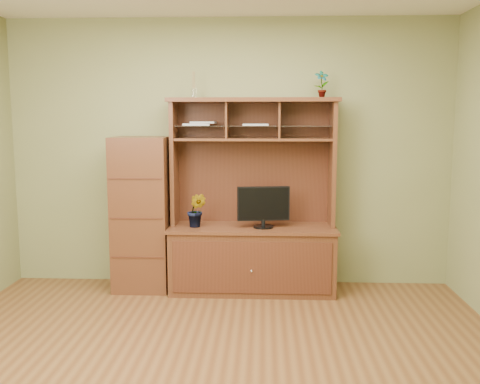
{
  "coord_description": "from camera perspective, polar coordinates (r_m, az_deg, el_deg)",
  "views": [
    {
      "loc": [
        0.35,
        -3.45,
        1.71
      ],
      "look_at": [
        0.15,
        1.2,
        1.06
      ],
      "focal_mm": 40.0,
      "sensor_mm": 36.0,
      "label": 1
    }
  ],
  "objects": [
    {
      "name": "room",
      "position": [
        3.49,
        -3.29,
        1.98
      ],
      "size": [
        4.54,
        4.04,
        2.74
      ],
      "color": "#5A3419",
      "rests_on": "ground"
    },
    {
      "name": "media_hutch",
      "position": [
        5.32,
        1.34,
        -4.98
      ],
      "size": [
        1.66,
        0.61,
        1.9
      ],
      "color": "#492615",
      "rests_on": "room"
    },
    {
      "name": "monitor",
      "position": [
        5.17,
        2.51,
        -1.52
      ],
      "size": [
        0.51,
        0.2,
        0.4
      ],
      "rotation": [
        0.0,
        0.0,
        0.16
      ],
      "color": "black",
      "rests_on": "media_hutch"
    },
    {
      "name": "orchid_plant",
      "position": [
        5.22,
        -4.65,
        -1.95
      ],
      "size": [
        0.21,
        0.18,
        0.33
      ],
      "primitive_type": "imported",
      "rotation": [
        0.0,
        0.0,
        -0.19
      ],
      "color": "#2E5F20",
      "rests_on": "media_hutch"
    },
    {
      "name": "top_plant",
      "position": [
        5.3,
        8.71,
        11.32
      ],
      "size": [
        0.15,
        0.11,
        0.26
      ],
      "primitive_type": "imported",
      "rotation": [
        0.0,
        0.0,
        0.15
      ],
      "color": "#3A6924",
      "rests_on": "media_hutch"
    },
    {
      "name": "reed_diffuser",
      "position": [
        5.31,
        -4.96,
        11.04
      ],
      "size": [
        0.05,
        0.05,
        0.26
      ],
      "color": "silver",
      "rests_on": "media_hutch"
    },
    {
      "name": "magazines",
      "position": [
        5.28,
        -2.4,
        7.27
      ],
      "size": [
        0.84,
        0.21,
        0.04
      ],
      "color": "#AEAEB3",
      "rests_on": "media_hutch"
    },
    {
      "name": "side_cabinet",
      "position": [
        5.41,
        -10.39,
        -2.29
      ],
      "size": [
        0.54,
        0.5,
        1.52
      ],
      "color": "#492615",
      "rests_on": "room"
    }
  ]
}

